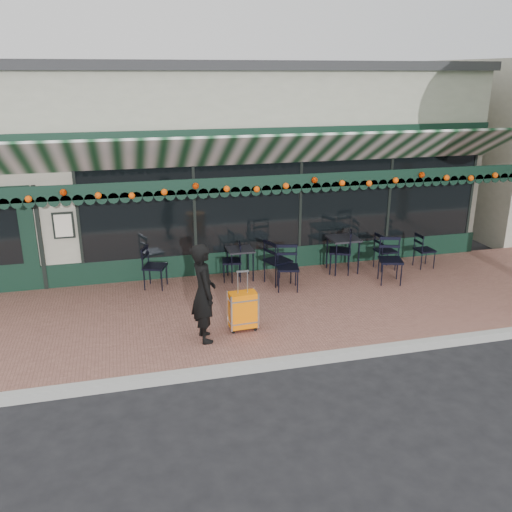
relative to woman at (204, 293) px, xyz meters
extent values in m
plane|color=black|center=(1.31, -0.89, -1.00)|extent=(80.00, 80.00, 0.00)
cube|color=brown|center=(1.31, 1.11, -0.92)|extent=(18.00, 4.00, 0.15)
cube|color=#9E9E99|center=(1.31, -0.97, -0.92)|extent=(18.00, 0.16, 0.15)
cube|color=gray|center=(1.31, 7.11, 1.25)|extent=(12.00, 8.00, 4.50)
cube|color=black|center=(2.51, 3.09, 0.65)|extent=(9.20, 0.04, 2.00)
cube|color=black|center=(-3.49, 3.09, 0.25)|extent=(1.10, 0.07, 2.20)
cube|color=silver|center=(-2.39, 3.05, 0.50)|extent=(0.42, 0.04, 0.55)
cube|color=black|center=(1.31, 1.63, 1.46)|extent=(12.00, 0.03, 0.28)
cylinder|color=#FF5808|center=(1.31, 1.57, 1.44)|extent=(11.60, 0.12, 0.12)
imported|color=black|center=(0.00, 0.00, 0.00)|extent=(0.46, 0.65, 1.70)
cube|color=orange|center=(0.71, 0.19, -0.47)|extent=(0.50, 0.29, 0.64)
cube|color=black|center=(0.71, 0.19, -0.82)|extent=(0.50, 0.29, 0.06)
cube|color=silver|center=(0.71, 0.19, 0.05)|extent=(0.22, 0.04, 0.40)
cube|color=black|center=(3.56, 2.54, -0.07)|extent=(0.65, 0.65, 0.04)
cylinder|color=black|center=(3.29, 2.27, -0.47)|extent=(0.03, 0.03, 0.76)
cylinder|color=black|center=(3.83, 2.27, -0.47)|extent=(0.03, 0.03, 0.76)
cylinder|color=black|center=(3.29, 2.81, -0.47)|extent=(0.03, 0.03, 0.76)
cylinder|color=black|center=(3.83, 2.81, -0.47)|extent=(0.03, 0.03, 0.76)
cube|color=black|center=(1.21, 2.64, -0.18)|extent=(0.56, 0.56, 0.04)
cylinder|color=black|center=(0.97, 2.41, -0.52)|extent=(0.03, 0.03, 0.65)
cylinder|color=black|center=(1.44, 2.41, -0.52)|extent=(0.03, 0.03, 0.65)
cylinder|color=black|center=(0.97, 2.88, -0.52)|extent=(0.03, 0.03, 0.65)
cylinder|color=black|center=(1.44, 2.88, -0.52)|extent=(0.03, 0.03, 0.65)
camera|label=1|loc=(-1.19, -8.25, 3.46)|focal=38.00mm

